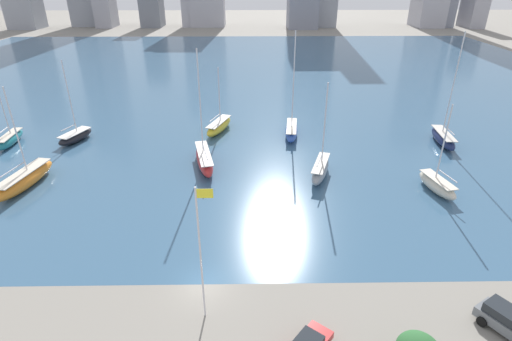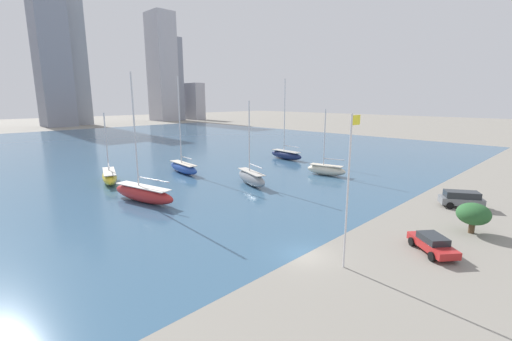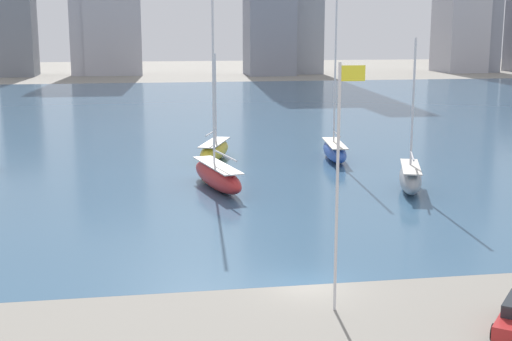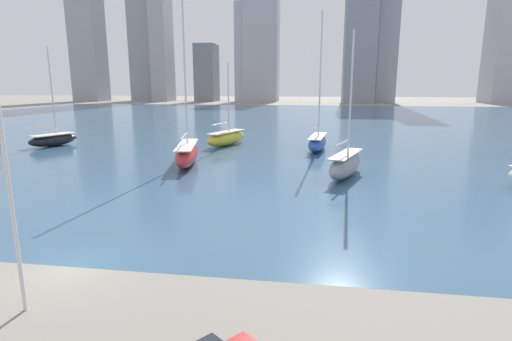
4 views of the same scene
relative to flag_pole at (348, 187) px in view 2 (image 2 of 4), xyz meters
name	(u,v)px [view 2 (image 2 of 4)]	position (x,y,z in m)	size (l,w,h in m)	color
ground_plane	(304,255)	(-0.51, 3.42, -6.31)	(500.00, 500.00, 0.00)	gray
harbor_water	(53,156)	(-0.51, 73.42, -6.31)	(180.00, 140.00, 0.00)	#385B7A
flag_pole	(348,187)	(0.00, 0.00, 0.00)	(1.24, 0.14, 11.64)	silver
yard_shrub	(473,214)	(14.65, -5.07, -4.41)	(2.96, 2.96, 2.94)	#4C3823
sailboat_cream	(326,170)	(26.35, 19.13, -5.34)	(3.28, 6.98, 10.94)	beige
sailboat_red	(143,193)	(-2.73, 26.60, -5.18)	(4.15, 10.53, 15.73)	#B72828
sailboat_yellow	(110,176)	(-1.59, 39.60, -5.31)	(4.80, 8.69, 10.59)	yellow
sailboat_blue	(183,167)	(10.31, 37.55, -5.27)	(2.94, 9.20, 16.31)	#284CA8
sailboat_gray	(251,178)	(12.73, 23.23, -5.18)	(4.22, 8.24, 12.35)	gray
sailboat_navy	(286,154)	(33.54, 33.94, -5.26)	(2.90, 8.88, 16.69)	#19234C
parked_suv_gray	(461,199)	(22.85, -2.02, -5.24)	(4.10, 4.93, 1.95)	slate
parked_sedan_red	(432,243)	(7.41, -3.88, -5.50)	(4.39, 4.81, 1.53)	#B22323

